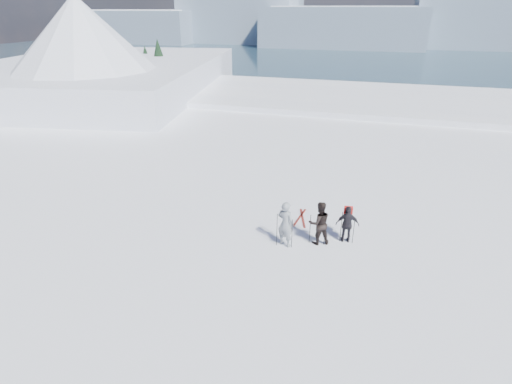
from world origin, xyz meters
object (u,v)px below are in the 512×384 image
at_px(skier_grey, 285,224).
at_px(skis_loose, 301,218).
at_px(skier_pack, 347,224).
at_px(skier_dark, 319,223).

bearing_deg(skier_grey, skis_loose, -75.42).
distance_m(skier_pack, skis_loose, 2.57).
height_order(skier_grey, skier_dark, skier_grey).
distance_m(skier_grey, skis_loose, 2.49).
bearing_deg(skier_dark, skier_pack, 177.66).
distance_m(skier_dark, skier_pack, 1.12).
bearing_deg(skis_loose, skier_grey, -94.89).
xyz_separation_m(skier_grey, skier_dark, (1.21, 0.52, -0.05)).
bearing_deg(skis_loose, skier_pack, -33.75).
height_order(skier_dark, skier_pack, skier_dark).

